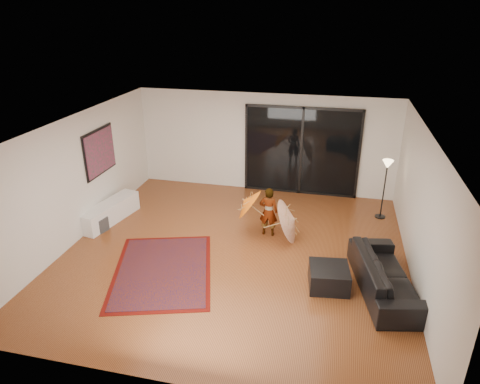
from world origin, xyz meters
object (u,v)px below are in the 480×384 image
(media_console, at_px, (110,212))
(ottoman, at_px, (329,277))
(sofa, at_px, (385,275))
(child, at_px, (269,212))

(media_console, xyz_separation_m, ottoman, (5.21, -1.50, -0.04))
(sofa, distance_m, ottoman, 1.00)
(media_console, distance_m, ottoman, 5.43)
(child, bearing_deg, ottoman, 131.68)
(media_console, bearing_deg, child, 14.26)
(sofa, bearing_deg, media_console, 65.61)
(sofa, bearing_deg, ottoman, 84.93)
(sofa, height_order, ottoman, sofa)
(media_console, xyz_separation_m, sofa, (6.20, -1.38, 0.09))
(ottoman, bearing_deg, media_console, 163.95)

